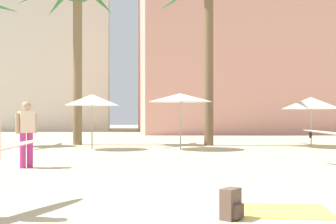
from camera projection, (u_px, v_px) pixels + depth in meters
The scene contains 7 objects.
hotel_pink at pixel (243, 46), 37.27m from camera, with size 16.71×9.84×14.19m, color #DB9989.
cafe_umbrella_0 at pixel (92, 100), 18.68m from camera, with size 2.24×2.24×2.28m.
cafe_umbrella_1 at pixel (311, 103), 19.91m from camera, with size 2.57×2.57×2.21m.
cafe_umbrella_2 at pixel (180, 98), 18.75m from camera, with size 2.67×2.67×2.32m.
beach_towel at pixel (275, 211), 6.65m from camera, with size 1.59×1.04×0.01m, color #F4CC4C.
backpack at pixel (231, 205), 6.13m from camera, with size 0.35×0.35×0.42m.
person_far_left at pixel (26, 131), 12.13m from camera, with size 0.55×0.43×1.78m.
Camera 1 is at (-0.96, -5.18, 1.41)m, focal length 48.50 mm.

